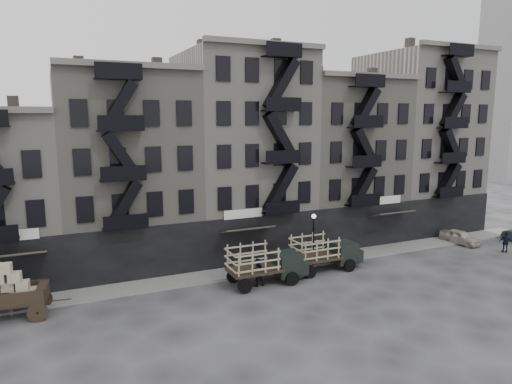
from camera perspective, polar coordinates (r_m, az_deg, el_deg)
name	(u,v)px	position (r m, az deg, el deg)	size (l,w,h in m)	color
ground	(296,283)	(33.37, 4.98, -11.29)	(140.00, 140.00, 0.00)	#38383A
sidewalk	(272,267)	(36.46, 2.06, -9.29)	(55.00, 2.50, 0.15)	slate
building_midwest	(126,171)	(37.61, -15.94, 2.55)	(10.00, 11.35, 16.20)	gray
building_center	(242,154)	(40.18, -1.72, 4.77)	(10.00, 11.35, 18.20)	#9F9A92
building_mideast	(337,161)	(45.05, 10.14, 3.87)	(10.00, 11.35, 16.20)	gray
building_east	(417,143)	(51.24, 19.51, 5.83)	(10.00, 11.35, 19.20)	#9F9A92
lamp_post	(313,233)	(36.12, 7.19, -5.06)	(0.36, 0.36, 4.28)	black
horse	(4,306)	(31.50, -28.99, -12.32)	(0.82, 1.79, 1.51)	beige
wagon	(9,287)	(30.85, -28.48, -10.36)	(4.29, 2.68, 3.43)	black
stake_truck_west	(265,261)	(32.63, 1.17, -8.68)	(5.79, 2.46, 2.88)	black
stake_truck_east	(325,250)	(35.79, 8.65, -7.16)	(5.70, 2.41, 2.84)	black
car_east	(460,237)	(46.81, 24.17, -5.14)	(1.53, 3.81, 1.30)	#B4ADA1
pedestrian_mid	(257,272)	(32.44, 0.16, -9.99)	(0.97, 0.76, 2.00)	black
policeman	(506,242)	(45.59, 28.76, -5.53)	(1.08, 0.45, 1.84)	black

